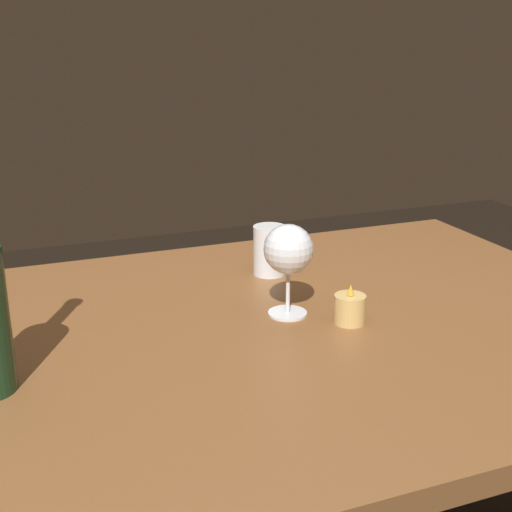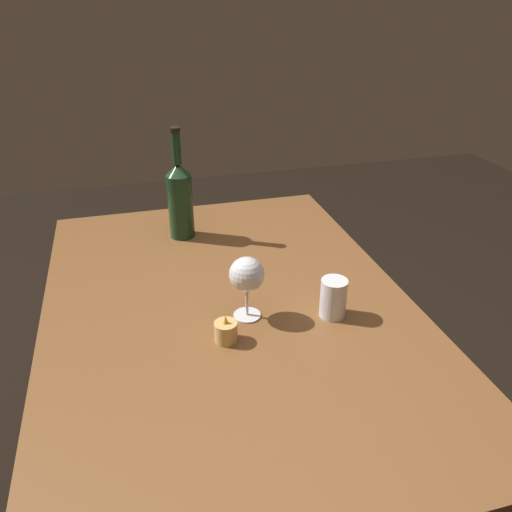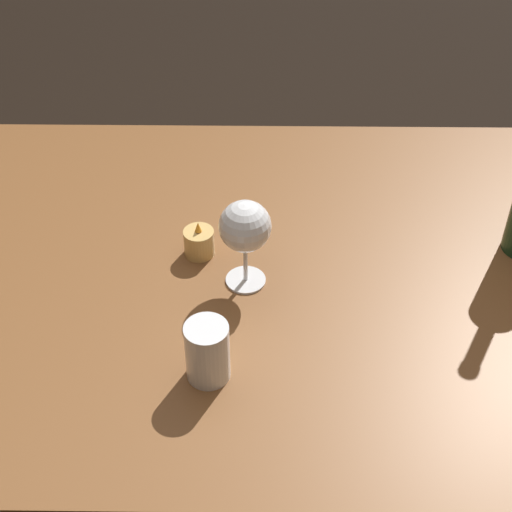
% 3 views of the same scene
% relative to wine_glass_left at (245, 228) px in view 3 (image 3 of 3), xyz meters
% --- Properties ---
extents(ground_plane, '(6.00, 6.00, 0.00)m').
position_rel_wine_glass_left_xyz_m(ground_plane, '(-0.06, -0.03, -0.85)').
color(ground_plane, black).
extents(dining_table, '(1.30, 0.90, 0.74)m').
position_rel_wine_glass_left_xyz_m(dining_table, '(-0.06, -0.03, -0.20)').
color(dining_table, brown).
rests_on(dining_table, ground).
extents(wine_glass_left, '(0.08, 0.08, 0.16)m').
position_rel_wine_glass_left_xyz_m(wine_glass_left, '(0.00, 0.00, 0.00)').
color(wine_glass_left, white).
rests_on(wine_glass_left, dining_table).
extents(water_tumbler, '(0.06, 0.06, 0.10)m').
position_rel_wine_glass_left_xyz_m(water_tumbler, '(0.05, 0.20, -0.07)').
color(water_tumbler, white).
rests_on(water_tumbler, dining_table).
extents(votive_candle, '(0.05, 0.05, 0.07)m').
position_rel_wine_glass_left_xyz_m(votive_candle, '(0.08, -0.07, -0.09)').
color(votive_candle, '#DBB266').
rests_on(votive_candle, dining_table).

